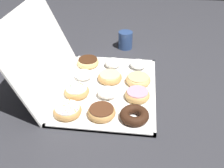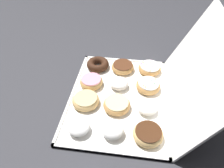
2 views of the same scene
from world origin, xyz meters
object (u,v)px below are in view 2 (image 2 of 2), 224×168
object	(u,v)px
glazed_ring_donut_2	(86,100)
powdered_filled_donut_3	(79,127)
chocolate_frosted_donut_4	(122,67)
pink_frosted_donut_1	(91,81)
chocolate_frosted_donut_11	(148,134)
powdered_filled_donut_10	(147,107)
powdered_filled_donut_7	(112,130)
donut_box	(118,97)
powdered_filled_donut_5	(119,83)
glazed_ring_donut_6	(118,105)
sprinkle_donut_8	(150,68)
chocolate_cake_ring_donut_0	(98,64)
sprinkle_donut_9	(148,86)

from	to	relation	value
glazed_ring_donut_2	powdered_filled_donut_3	world-z (taller)	powdered_filled_donut_3
powdered_filled_donut_3	chocolate_frosted_donut_4	size ratio (longest dim) A/B	0.75
pink_frosted_donut_1	chocolate_frosted_donut_11	distance (m)	0.38
powdered_filled_donut_10	powdered_filled_donut_3	bearing A→B (deg)	-62.34
pink_frosted_donut_1	powdered_filled_donut_7	bearing A→B (deg)	27.39
donut_box	pink_frosted_donut_1	xyz separation A→B (m)	(-0.06, -0.14, 0.02)
powdered_filled_donut_5	glazed_ring_donut_6	world-z (taller)	powdered_filled_donut_5
powdered_filled_donut_5	sprinkle_donut_8	world-z (taller)	powdered_filled_donut_5
chocolate_cake_ring_donut_0	sprinkle_donut_8	world-z (taller)	sprinkle_donut_8
powdered_filled_donut_5	sprinkle_donut_8	bearing A→B (deg)	134.02
powdered_filled_donut_10	chocolate_frosted_donut_4	bearing A→B (deg)	-153.51
donut_box	powdered_filled_donut_10	xyz separation A→B (m)	(0.07, 0.13, 0.03)
glazed_ring_donut_2	powdered_filled_donut_7	world-z (taller)	powdered_filled_donut_7
glazed_ring_donut_2	sprinkle_donut_9	world-z (taller)	sprinkle_donut_9
sprinkle_donut_8	sprinkle_donut_9	xyz separation A→B (m)	(0.13, -0.01, 0.00)
donut_box	powdered_filled_donut_10	distance (m)	0.15
glazed_ring_donut_2	powdered_filled_donut_7	bearing A→B (deg)	44.01
powdered_filled_donut_5	powdered_filled_donut_7	size ratio (longest dim) A/B	1.02
sprinkle_donut_8	powdered_filled_donut_10	size ratio (longest dim) A/B	1.38
donut_box	powdered_filled_donut_3	xyz separation A→B (m)	(0.20, -0.13, 0.03)
powdered_filled_donut_3	chocolate_frosted_donut_4	world-z (taller)	powdered_filled_donut_3
powdered_filled_donut_5	glazed_ring_donut_6	bearing A→B (deg)	3.77
chocolate_frosted_donut_4	glazed_ring_donut_6	bearing A→B (deg)	1.17
donut_box	glazed_ring_donut_2	size ratio (longest dim) A/B	4.80
chocolate_cake_ring_donut_0	chocolate_frosted_donut_4	world-z (taller)	chocolate_cake_ring_donut_0
chocolate_frosted_donut_4	chocolate_frosted_donut_11	xyz separation A→B (m)	(0.39, 0.14, 0.00)
chocolate_cake_ring_donut_0	sprinkle_donut_9	xyz separation A→B (m)	(0.13, 0.26, 0.00)
donut_box	chocolate_frosted_donut_4	distance (m)	0.20
sprinkle_donut_8	sprinkle_donut_9	world-z (taller)	sprinkle_donut_9
sprinkle_donut_8	powdered_filled_donut_5	bearing A→B (deg)	-45.98
sprinkle_donut_8	chocolate_frosted_donut_11	distance (m)	0.40
powdered_filled_donut_7	sprinkle_donut_8	size ratio (longest dim) A/B	0.73
glazed_ring_donut_2	powdered_filled_donut_10	world-z (taller)	powdered_filled_donut_10
powdered_filled_donut_7	powdered_filled_donut_10	distance (m)	0.19
powdered_filled_donut_10	chocolate_frosted_donut_11	size ratio (longest dim) A/B	0.73
glazed_ring_donut_6	powdered_filled_donut_10	bearing A→B (deg)	89.85
chocolate_frosted_donut_4	powdered_filled_donut_7	world-z (taller)	powdered_filled_donut_7
chocolate_cake_ring_donut_0	glazed_ring_donut_6	world-z (taller)	chocolate_cake_ring_donut_0
donut_box	chocolate_frosted_donut_4	size ratio (longest dim) A/B	4.98
glazed_ring_donut_6	chocolate_frosted_donut_11	size ratio (longest dim) A/B	1.02
donut_box	powdered_filled_donut_5	bearing A→B (deg)	-175.51
powdered_filled_donut_3	sprinkle_donut_9	distance (m)	0.38
powdered_filled_donut_5	sprinkle_donut_8	size ratio (longest dim) A/B	0.75
sprinkle_donut_8	powdered_filled_donut_10	xyz separation A→B (m)	(0.27, -0.01, 0.00)
pink_frosted_donut_1	powdered_filled_donut_3	distance (m)	0.27
chocolate_cake_ring_donut_0	powdered_filled_donut_3	distance (m)	0.40
pink_frosted_donut_1	powdered_filled_donut_10	distance (m)	0.30
glazed_ring_donut_6	sprinkle_donut_9	size ratio (longest dim) A/B	1.04
powdered_filled_donut_3	donut_box	bearing A→B (deg)	147.23
donut_box	sprinkle_donut_9	bearing A→B (deg)	117.34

